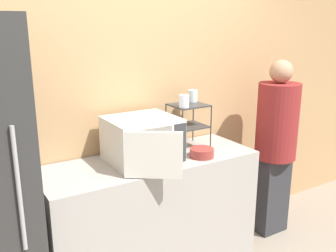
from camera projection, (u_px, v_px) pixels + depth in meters
wall_back at (129, 102)px, 2.96m from camera, size 8.00×0.06×2.60m
counter at (151, 215)px, 2.90m from camera, size 1.64×0.59×0.92m
microwave at (143, 140)px, 2.70m from camera, size 0.50×0.67×0.32m
dish_rack at (188, 117)px, 3.00m from camera, size 0.28×0.25×0.36m
glass_front_left at (184, 101)px, 2.85m from camera, size 0.08×0.08×0.10m
glass_back_right at (193, 96)px, 3.07m from camera, size 0.08×0.08×0.10m
bowl at (202, 153)px, 2.83m from camera, size 0.18×0.18×0.07m
person at (276, 140)px, 3.33m from camera, size 0.36×0.36×1.60m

